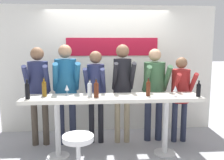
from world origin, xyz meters
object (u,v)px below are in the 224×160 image
at_px(person_center_left, 96,86).
at_px(person_center_right, 154,85).
at_px(wine_bottle_5, 199,89).
at_px(person_right, 181,90).
at_px(person_far_left, 38,85).
at_px(wine_glass_1, 175,89).
at_px(wine_glass_0, 67,88).
at_px(tasting_table, 112,105).
at_px(bar_stool, 78,150).
at_px(wine_bottle_4, 96,89).
at_px(person_center, 122,82).
at_px(wine_bottle_3, 148,88).
at_px(wine_bottle_2, 90,89).
at_px(person_left, 66,84).
at_px(wine_bottle_0, 44,88).
at_px(wine_bottle_1, 27,90).

height_order(person_center_left, person_center_right, person_center_right).
relative_size(person_center_right, wine_bottle_5, 6.75).
distance_m(person_center_left, person_right, 1.55).
distance_m(person_far_left, wine_glass_1, 2.35).
relative_size(person_right, wine_glass_0, 8.98).
relative_size(tasting_table, bar_stool, 4.56).
bearing_deg(wine_bottle_5, wine_bottle_4, 177.98).
xyz_separation_m(bar_stool, person_far_left, (-0.76, 1.22, 0.69)).
height_order(person_far_left, wine_bottle_4, person_far_left).
xyz_separation_m(bar_stool, person_center_right, (1.33, 1.29, 0.66)).
xyz_separation_m(person_right, wine_glass_1, (-0.30, -0.60, 0.14)).
relative_size(person_center_right, wine_bottle_4, 6.00).
distance_m(person_center, wine_bottle_3, 0.65).
distance_m(bar_stool, person_center, 1.61).
bearing_deg(person_far_left, person_right, -4.15).
height_order(wine_bottle_2, wine_glass_1, wine_bottle_2).
height_order(person_center, wine_bottle_4, person_center).
bearing_deg(wine_bottle_3, person_right, 35.43).
height_order(person_left, wine_bottle_3, person_left).
relative_size(bar_stool, person_center_left, 0.37).
height_order(person_center_left, wine_glass_1, person_center_left).
relative_size(bar_stool, wine_bottle_0, 2.05).
bearing_deg(person_far_left, wine_bottle_2, -34.23).
xyz_separation_m(wine_bottle_3, wine_bottle_5, (0.78, -0.11, -0.02)).
xyz_separation_m(person_center_left, wine_bottle_4, (0.00, -0.62, 0.06)).
bearing_deg(wine_bottle_4, person_center, 51.23).
bearing_deg(person_center, tasting_table, -114.21).
distance_m(tasting_table, person_center, 0.64).
relative_size(tasting_table, person_center_left, 1.67).
bearing_deg(wine_bottle_4, person_far_left, 149.97).
bearing_deg(person_left, bar_stool, -87.41).
distance_m(tasting_table, bar_stool, 0.97).
bearing_deg(wine_bottle_3, wine_bottle_1, -177.62).
bearing_deg(wine_bottle_3, wine_glass_0, 174.59).
height_order(tasting_table, wine_bottle_2, wine_bottle_2).
bearing_deg(wine_bottle_4, person_center_right, 31.08).
xyz_separation_m(person_center_right, wine_bottle_4, (-1.08, -0.65, 0.06)).
bearing_deg(wine_glass_1, person_center_right, 103.82).
relative_size(person_center_right, wine_glass_1, 9.82).
height_order(bar_stool, person_center, person_center).
distance_m(wine_bottle_4, wine_bottle_5, 1.62).
distance_m(wine_bottle_2, wine_glass_1, 1.35).
xyz_separation_m(bar_stool, wine_bottle_2, (0.15, 0.68, 0.71)).
bearing_deg(bar_stool, wine_bottle_2, 77.38).
relative_size(wine_bottle_2, wine_bottle_5, 1.07).
bearing_deg(bar_stool, tasting_table, 54.00).
relative_size(tasting_table, person_center, 1.56).
bearing_deg(wine_bottle_3, person_center_right, 67.75).
bearing_deg(person_center, wine_glass_1, -40.96).
bearing_deg(bar_stool, person_center_right, 43.96).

